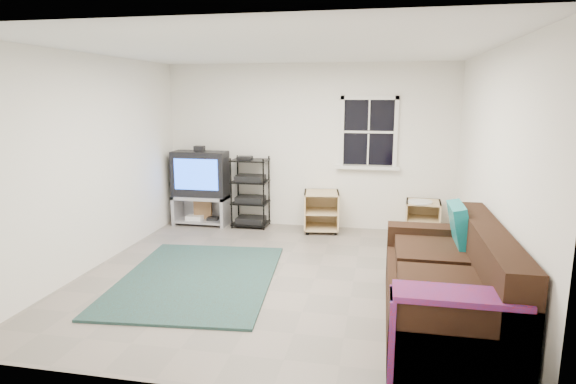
% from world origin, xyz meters
% --- Properties ---
extents(room, '(4.60, 4.62, 4.60)m').
position_xyz_m(room, '(0.95, 2.27, 1.48)').
color(room, slate).
rests_on(room, ground).
extents(tv_unit, '(0.89, 0.44, 1.30)m').
position_xyz_m(tv_unit, '(-1.74, 2.05, 0.72)').
color(tv_unit, '#A4A3AC').
rests_on(tv_unit, ground).
extents(av_rack, '(0.57, 0.42, 1.14)m').
position_xyz_m(av_rack, '(-0.90, 2.07, 0.50)').
color(av_rack, black).
rests_on(av_rack, ground).
extents(side_table_left, '(0.60, 0.60, 0.63)m').
position_xyz_m(side_table_left, '(0.26, 2.06, 0.34)').
color(side_table_left, '#D8BC84').
rests_on(side_table_left, ground).
extents(side_table_right, '(0.53, 0.54, 0.58)m').
position_xyz_m(side_table_right, '(1.80, 2.02, 0.32)').
color(side_table_right, '#D8BC84').
rests_on(side_table_right, ground).
extents(sofa, '(1.01, 2.27, 1.04)m').
position_xyz_m(sofa, '(1.82, -0.93, 0.37)').
color(sofa, black).
rests_on(sofa, ground).
extents(shag_rug, '(1.93, 2.52, 0.03)m').
position_xyz_m(shag_rug, '(-0.89, -0.29, 0.01)').
color(shag_rug, black).
rests_on(shag_rug, ground).
extents(paper_bag, '(0.33, 0.25, 0.41)m').
position_xyz_m(paper_bag, '(-1.75, 2.15, 0.21)').
color(paper_bag, brown).
rests_on(paper_bag, ground).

